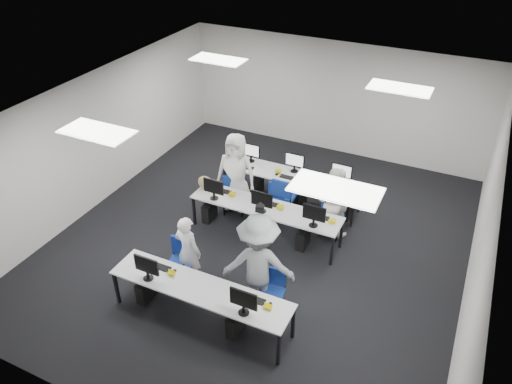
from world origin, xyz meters
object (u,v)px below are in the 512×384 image
at_px(chair_3, 272,210).
at_px(photographer, 258,265).
at_px(chair_2, 235,200).
at_px(chair_7, 331,215).
at_px(desk_mid, 265,209).
at_px(chair_1, 271,301).
at_px(student_2, 236,172).
at_px(student_1, 332,201).
at_px(desk_front, 200,290).
at_px(chair_5, 233,194).
at_px(chair_6, 284,202).
at_px(student_3, 337,202).
at_px(chair_4, 332,223).
at_px(chair_0, 182,272).
at_px(student_0, 188,251).

bearing_deg(chair_3, photographer, -62.72).
height_order(chair_3, photographer, photographer).
bearing_deg(chair_2, chair_7, -7.68).
height_order(desk_mid, chair_1, chair_1).
bearing_deg(student_2, student_1, -6.43).
bearing_deg(photographer, chair_3, -90.02).
height_order(chair_1, photographer, photographer).
distance_m(desk_front, chair_7, 3.69).
height_order(desk_front, chair_1, chair_1).
xyz_separation_m(student_1, photographer, (-0.46, -2.62, 0.18)).
xyz_separation_m(chair_1, chair_5, (-2.17, 2.72, -0.01)).
xyz_separation_m(chair_3, chair_6, (0.16, 0.32, 0.04)).
bearing_deg(photographer, student_3, -120.77).
height_order(chair_5, student_3, student_3).
relative_size(chair_4, chair_6, 0.86).
relative_size(chair_4, photographer, 0.44).
bearing_deg(chair_0, desk_front, -50.56).
bearing_deg(chair_0, chair_5, 84.90).
xyz_separation_m(chair_4, student_2, (-2.28, 0.03, 0.65)).
bearing_deg(chair_1, desk_mid, 107.83).
distance_m(chair_3, chair_5, 1.07).
bearing_deg(desk_front, chair_4, 69.14).
height_order(chair_1, student_0, student_0).
bearing_deg(chair_3, chair_6, 71.62).
bearing_deg(student_3, photographer, -101.55).
height_order(chair_3, chair_4, same).
height_order(chair_1, chair_3, chair_1).
xyz_separation_m(desk_front, chair_7, (1.15, 3.49, -0.38)).
xyz_separation_m(student_0, student_1, (1.86, 2.61, 0.03)).
distance_m(chair_4, student_2, 2.37).
relative_size(chair_5, student_3, 0.55).
height_order(student_1, student_3, student_3).
height_order(desk_mid, student_3, student_3).
xyz_separation_m(desk_front, chair_0, (-0.77, 0.59, -0.38)).
xyz_separation_m(chair_0, student_3, (2.06, 2.73, 0.48)).
xyz_separation_m(desk_mid, chair_4, (1.25, 0.67, -0.42)).
bearing_deg(chair_6, desk_mid, -94.60).
bearing_deg(desk_front, photographer, 43.63).
bearing_deg(desk_front, student_1, 70.25).
relative_size(chair_4, chair_5, 0.97).
bearing_deg(student_0, student_3, -119.48).
relative_size(chair_5, student_2, 0.47).
bearing_deg(desk_mid, student_0, -109.47).
bearing_deg(chair_7, chair_3, -179.24).
relative_size(chair_0, chair_3, 1.15).
height_order(chair_5, chair_7, chair_7).
height_order(desk_mid, photographer, photographer).
bearing_deg(student_2, chair_3, -14.38).
distance_m(chair_0, chair_7, 3.48).
bearing_deg(student_3, chair_3, -173.86).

